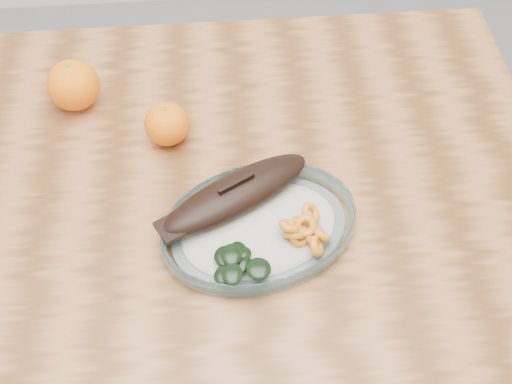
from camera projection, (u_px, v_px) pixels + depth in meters
ground at (208, 368)px, 1.60m from camera, size 3.00×3.00×0.00m
dining_table at (185, 222)px, 1.08m from camera, size 1.20×0.80×0.75m
plated_meal at (258, 224)px, 0.94m from camera, size 0.64×0.64×0.08m
orange_left at (73, 85)px, 1.08m from camera, size 0.09×0.09×0.09m
orange_right at (167, 124)px, 1.04m from camera, size 0.07×0.07×0.07m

